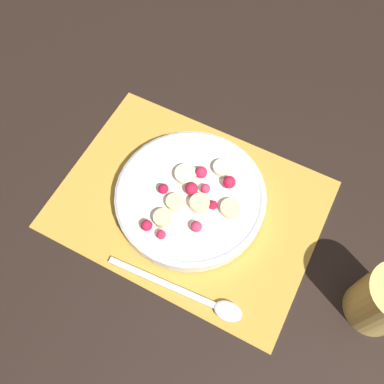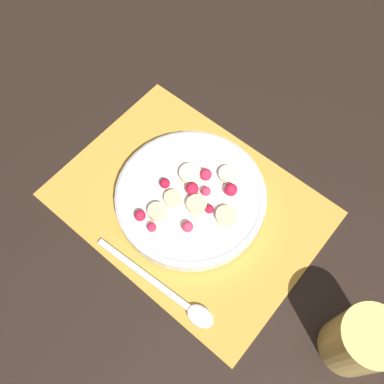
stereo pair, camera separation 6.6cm
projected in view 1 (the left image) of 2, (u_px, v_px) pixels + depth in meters
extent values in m
plane|color=black|center=(189.00, 205.00, 0.69)|extent=(3.00, 3.00, 0.00)
cube|color=gold|center=(189.00, 204.00, 0.69)|extent=(0.41, 0.30, 0.01)
cylinder|color=silver|center=(192.00, 198.00, 0.68)|extent=(0.24, 0.24, 0.02)
torus|color=silver|center=(192.00, 196.00, 0.67)|extent=(0.24, 0.24, 0.01)
cylinder|color=white|center=(192.00, 194.00, 0.67)|extent=(0.22, 0.22, 0.00)
cylinder|color=beige|center=(175.00, 202.00, 0.65)|extent=(0.03, 0.03, 0.01)
cylinder|color=beige|center=(163.00, 218.00, 0.64)|extent=(0.04, 0.04, 0.01)
cylinder|color=#F4EAB7|center=(186.00, 175.00, 0.68)|extent=(0.05, 0.05, 0.01)
cylinder|color=beige|center=(231.00, 209.00, 0.65)|extent=(0.04, 0.04, 0.01)
cylinder|color=#F4EAB7|center=(222.00, 168.00, 0.68)|extent=(0.03, 0.03, 0.01)
cylinder|color=beige|center=(200.00, 204.00, 0.65)|extent=(0.04, 0.04, 0.01)
sphere|color=#D12347|center=(202.00, 173.00, 0.67)|extent=(0.02, 0.02, 0.02)
sphere|color=red|center=(194.00, 190.00, 0.66)|extent=(0.02, 0.02, 0.02)
sphere|color=#B21433|center=(213.00, 206.00, 0.65)|extent=(0.01, 0.01, 0.01)
sphere|color=#DB3356|center=(196.00, 227.00, 0.63)|extent=(0.02, 0.02, 0.02)
sphere|color=#B21433|center=(163.00, 189.00, 0.66)|extent=(0.02, 0.02, 0.02)
sphere|color=#DB3356|center=(205.00, 188.00, 0.66)|extent=(0.02, 0.02, 0.02)
sphere|color=red|center=(229.00, 182.00, 0.67)|extent=(0.02, 0.02, 0.02)
sphere|color=#D12347|center=(161.00, 235.00, 0.63)|extent=(0.01, 0.01, 0.01)
sphere|color=red|center=(147.00, 225.00, 0.63)|extent=(0.02, 0.02, 0.02)
cube|color=silver|center=(161.00, 282.00, 0.63)|extent=(0.17, 0.02, 0.00)
ellipsoid|color=silver|center=(228.00, 311.00, 0.61)|extent=(0.04, 0.03, 0.01)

